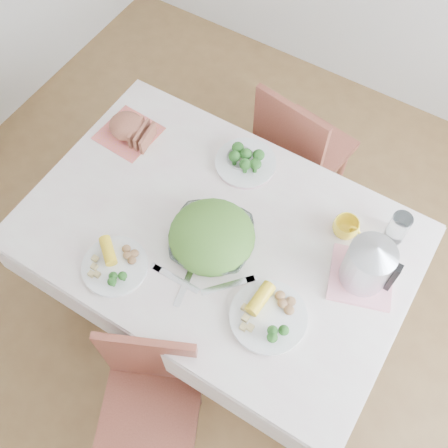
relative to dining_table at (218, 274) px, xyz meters
The scene contains 19 objects.
floor 0.38m from the dining_table, ahead, with size 3.60×3.60×0.00m, color brown.
dining_table is the anchor object (origin of this frame).
tablecloth 0.38m from the dining_table, ahead, with size 1.50×1.00×0.01m, color white.
chair_near 0.68m from the dining_table, 81.28° to the right, with size 0.38×0.38×0.84m, color brown.
chair_far 0.81m from the dining_table, 88.58° to the left, with size 0.40×0.40×0.89m, color brown.
salad_bowl 0.43m from the dining_table, 78.20° to the right, with size 0.31×0.31×0.08m, color white.
dinner_plate_left 0.57m from the dining_table, 127.02° to the right, with size 0.25×0.25×0.02m, color white.
dinner_plate_right 0.56m from the dining_table, 30.33° to the right, with size 0.28×0.28×0.02m, color white.
broccoli_plate 0.53m from the dining_table, 101.83° to the left, with size 0.26×0.26×0.02m, color beige.
napkin 0.74m from the dining_table, 159.80° to the left, with size 0.23×0.23×0.00m, color #DD6257.
bread_loaf 0.77m from the dining_table, 159.80° to the left, with size 0.16×0.15×0.09m, color brown.
fruit_bowl 0.54m from the dining_table, 105.62° to the left, with size 0.12×0.12×0.04m, color white.
yellow_mug 0.65m from the dining_table, 31.67° to the left, with size 0.10×0.10×0.08m, color yellow.
glass_tumbler 0.82m from the dining_table, 29.95° to the left, with size 0.08×0.08×0.14m, color white.
pink_tray 0.69m from the dining_table, 11.93° to the left, with size 0.23×0.23×0.02m, color pink.
electric_kettle 0.76m from the dining_table, 11.93° to the left, with size 0.17×0.17×0.24m, color #B2B5BA.
fork_left 0.46m from the dining_table, 86.46° to the right, with size 0.02×0.20×0.00m, color silver.
fork_right 0.45m from the dining_table, 47.57° to the right, with size 0.02×0.21×0.00m, color silver.
knife 0.46m from the dining_table, 96.13° to the right, with size 0.02×0.20×0.00m, color silver.
Camera 1 is at (0.54, -0.82, 2.55)m, focal length 42.00 mm.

